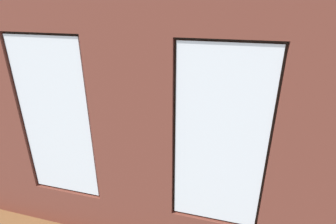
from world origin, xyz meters
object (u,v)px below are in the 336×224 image
Objects in this scene: table_plant_small at (145,126)px; cup_ceramic at (157,126)px; potted_plant_corner_near_left at (304,107)px; potted_plant_between_couches at (188,159)px; tv_flatscreen at (51,106)px; potted_plant_foreground_right at (103,91)px; couch_left at (309,150)px; remote_black at (179,129)px; media_console at (55,129)px; coffee_table at (162,133)px; potted_plant_mid_room_small at (233,120)px; papasan_chair at (174,106)px; couch_by_window at (104,181)px.

cup_ceramic is at bearing -136.47° from table_plant_small.
potted_plant_between_couches is at bearing 57.01° from potted_plant_corner_near_left.
tv_flatscreen reaches higher than potted_plant_foreground_right.
cup_ceramic is at bearing -86.40° from couch_left.
potted_plant_between_couches is (-1.30, 1.69, 0.44)m from table_plant_small.
media_console reaches higher than remote_black.
remote_black is at bearing -173.06° from tv_flatscreen.
cup_ceramic is at bearing -60.46° from potted_plant_between_couches.
potted_plant_between_couches is 4.79m from potted_plant_foreground_right.
cup_ceramic reaches higher than coffee_table.
potted_plant_mid_room_small is (-1.88, -1.23, -0.16)m from table_plant_small.
papasan_chair reaches higher than media_console.
potted_plant_mid_room_small reaches higher than coffee_table.
media_console is at bearing 80.69° from potted_plant_foreground_right.
cup_ceramic is at bearing 144.34° from potted_plant_foreground_right.
cup_ceramic is 0.09× the size of potted_plant_corner_near_left.
potted_plant_mid_room_small is (-3.86, 0.56, -0.24)m from potted_plant_foreground_right.
potted_plant_between_couches is 4.22m from potted_plant_corner_near_left.
papasan_chair is (3.14, -1.35, 0.11)m from couch_left.
remote_black is 3.12m from potted_plant_foreground_right.
tv_flatscreen is at bearing -36.34° from couch_by_window.
potted_plant_corner_near_left reaches higher than remote_black.
potted_plant_foreground_right is at bearing -99.32° from tv_flatscreen.
couch_by_window is 8.95× the size of table_plant_small.
media_console is (2.19, -1.61, -0.09)m from couch_by_window.
media_console is at bearing 3.09° from table_plant_small.
tv_flatscreen reaches higher than couch_left.
potted_plant_mid_room_small is at bearing 80.32° from remote_black.
table_plant_small is at bearing -82.96° from couch_left.
remote_black is at bearing -161.14° from table_plant_small.
potted_plant_between_couches is (-0.58, 1.94, 0.54)m from remote_black.
tv_flatscreen reaches higher than remote_black.
papasan_chair is 2.29m from potted_plant_foreground_right.
media_console is 0.98× the size of papasan_chair.
couch_by_window is at bearing 43.96° from potted_plant_corner_near_left.
potted_plant_corner_near_left is (-3.59, -1.84, 0.14)m from table_plant_small.
potted_plant_mid_room_small reaches higher than media_console.
potted_plant_corner_near_left is (-3.70, -3.56, 0.35)m from couch_by_window.
cup_ceramic is at bearing -135.60° from remote_black.
table_plant_small is at bearing 43.53° from cup_ceramic.
potted_plant_foreground_right is (5.57, 0.05, -0.05)m from potted_plant_corner_near_left.
table_plant_small is at bearing -93.67° from couch_by_window.
coffee_table is 1.87m from potted_plant_mid_room_small.
coffee_table is 1.17× the size of media_console.
couch_left is 18.95× the size of cup_ceramic.
couch_by_window is at bearing -72.75° from remote_black.
table_plant_small is at bearing 137.95° from potted_plant_foreground_right.
table_plant_small is 0.19× the size of potted_plant_foreground_right.
couch_left is at bearing -176.11° from table_plant_small.
papasan_chair is at bearing -110.09° from couch_left.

